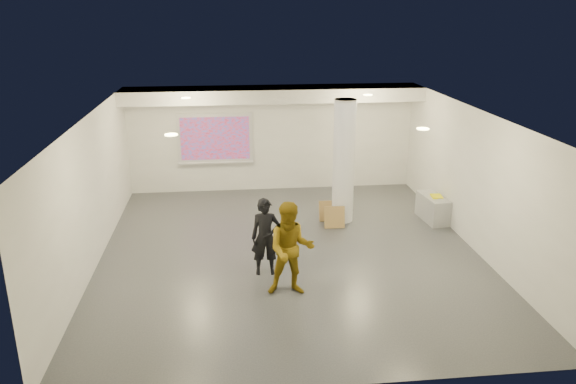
{
  "coord_description": "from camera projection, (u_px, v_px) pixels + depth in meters",
  "views": [
    {
      "loc": [
        -1.25,
        -10.96,
        5.05
      ],
      "look_at": [
        0.0,
        0.4,
        1.25
      ],
      "focal_mm": 35.0,
      "sensor_mm": 36.0,
      "label": 1
    }
  ],
  "objects": [
    {
      "name": "credenza",
      "position": [
        433.0,
        208.0,
        13.82
      ],
      "size": [
        0.54,
        1.11,
        0.63
      ],
      "primitive_type": "cube",
      "rotation": [
        0.0,
        0.0,
        0.09
      ],
      "color": "#989A9D",
      "rests_on": "floor"
    },
    {
      "name": "projection_screen",
      "position": [
        215.0,
        139.0,
        15.62
      ],
      "size": [
        2.1,
        0.13,
        1.42
      ],
      "color": "silver",
      "rests_on": "wall_back"
    },
    {
      "name": "cardboard_front",
      "position": [
        335.0,
        217.0,
        13.36
      ],
      "size": [
        0.49,
        0.16,
        0.53
      ],
      "primitive_type": "cube",
      "rotation": [
        -0.18,
        0.0,
        -0.03
      ],
      "color": "#A27E46",
      "rests_on": "floor"
    },
    {
      "name": "soffit_band",
      "position": [
        273.0,
        94.0,
        14.9
      ],
      "size": [
        8.0,
        1.1,
        0.36
      ],
      "primitive_type": "cube",
      "color": "silver",
      "rests_on": "ceiling"
    },
    {
      "name": "wall_front",
      "position": [
        329.0,
        291.0,
        7.35
      ],
      "size": [
        8.0,
        0.01,
        3.0
      ],
      "primitive_type": "cube",
      "color": "silver",
      "rests_on": "floor"
    },
    {
      "name": "downlight_ne",
      "position": [
        368.0,
        95.0,
        13.71
      ],
      "size": [
        0.22,
        0.22,
        0.02
      ],
      "primitive_type": "cylinder",
      "color": "#EFE18C",
      "rests_on": "ceiling"
    },
    {
      "name": "column",
      "position": [
        344.0,
        162.0,
        13.45
      ],
      "size": [
        0.52,
        0.52,
        3.0
      ],
      "primitive_type": "cylinder",
      "color": "white",
      "rests_on": "floor"
    },
    {
      "name": "downlight_se",
      "position": [
        423.0,
        129.0,
        9.94
      ],
      "size": [
        0.22,
        0.22,
        0.02
      ],
      "primitive_type": "cylinder",
      "color": "#EFE18C",
      "rests_on": "ceiling"
    },
    {
      "name": "papers_stack",
      "position": [
        437.0,
        197.0,
        13.63
      ],
      "size": [
        0.28,
        0.33,
        0.02
      ],
      "primitive_type": "cube",
      "rotation": [
        0.0,
        0.0,
        -0.22
      ],
      "color": "silver",
      "rests_on": "credenza"
    },
    {
      "name": "downlight_sw",
      "position": [
        171.0,
        135.0,
        9.48
      ],
      "size": [
        0.22,
        0.22,
        0.02
      ],
      "primitive_type": "cylinder",
      "color": "#EFE18C",
      "rests_on": "ceiling"
    },
    {
      "name": "woman",
      "position": [
        265.0,
        237.0,
        10.92
      ],
      "size": [
        0.57,
        0.37,
        1.55
      ],
      "primitive_type": "imported",
      "rotation": [
        0.0,
        0.0,
        0.0
      ],
      "color": "black",
      "rests_on": "floor"
    },
    {
      "name": "wall_right",
      "position": [
        475.0,
        180.0,
        12.01
      ],
      "size": [
        0.01,
        9.0,
        3.0
      ],
      "primitive_type": "cube",
      "color": "silver",
      "rests_on": "floor"
    },
    {
      "name": "wall_left",
      "position": [
        91.0,
        193.0,
        11.18
      ],
      "size": [
        0.01,
        9.0,
        3.0
      ],
      "primitive_type": "cube",
      "color": "silver",
      "rests_on": "floor"
    },
    {
      "name": "postit_pad",
      "position": [
        437.0,
        196.0,
        13.65
      ],
      "size": [
        0.29,
        0.37,
        0.03
      ],
      "primitive_type": "cube",
      "rotation": [
        0.0,
        0.0,
        -0.13
      ],
      "color": "#FFF804",
      "rests_on": "credenza"
    },
    {
      "name": "wall_back",
      "position": [
        272.0,
        138.0,
        15.84
      ],
      "size": [
        8.0,
        0.01,
        3.0
      ],
      "primitive_type": "cube",
      "color": "silver",
      "rests_on": "floor"
    },
    {
      "name": "floor",
      "position": [
        290.0,
        253.0,
        12.06
      ],
      "size": [
        8.0,
        9.0,
        0.01
      ],
      "primitive_type": "cube",
      "color": "#393C41",
      "rests_on": "ground"
    },
    {
      "name": "downlight_nw",
      "position": [
        186.0,
        98.0,
        13.25
      ],
      "size": [
        0.22,
        0.22,
        0.02
      ],
      "primitive_type": "cylinder",
      "color": "#EFE18C",
      "rests_on": "ceiling"
    },
    {
      "name": "ceiling",
      "position": [
        290.0,
        115.0,
        11.12
      ],
      "size": [
        8.0,
        9.0,
        0.01
      ],
      "primitive_type": "cube",
      "color": "white",
      "rests_on": "floor"
    },
    {
      "name": "cardboard_back",
      "position": [
        328.0,
        211.0,
        13.8
      ],
      "size": [
        0.47,
        0.17,
        0.51
      ],
      "primitive_type": "cube",
      "rotation": [
        -0.22,
        0.0,
        0.04
      ],
      "color": "#A27E46",
      "rests_on": "floor"
    },
    {
      "name": "man",
      "position": [
        291.0,
        249.0,
        10.11
      ],
      "size": [
        0.9,
        0.73,
        1.77
      ],
      "primitive_type": "imported",
      "rotation": [
        0.0,
        0.0,
        -0.07
      ],
      "color": "#957212",
      "rests_on": "floor"
    }
  ]
}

